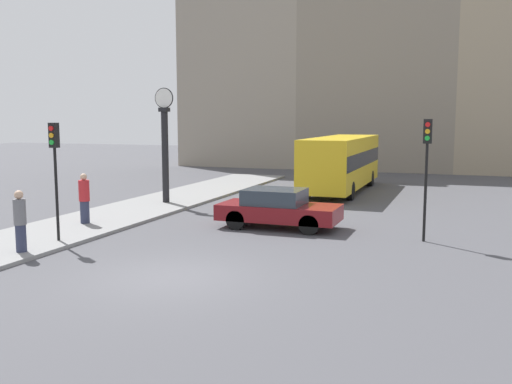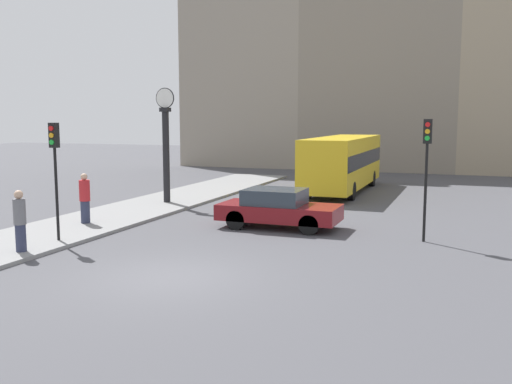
% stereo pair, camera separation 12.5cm
% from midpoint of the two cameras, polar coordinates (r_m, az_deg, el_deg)
% --- Properties ---
extents(ground_plane, '(120.00, 120.00, 0.00)m').
position_cam_midpoint_polar(ground_plane, '(14.42, -8.31, -8.36)').
color(ground_plane, '#47474C').
extents(sidewalk_corner, '(3.66, 25.59, 0.12)m').
position_cam_midpoint_polar(sidewalk_corner, '(26.63, -8.88, -0.97)').
color(sidewalk_corner, gray).
rests_on(sidewalk_corner, ground_plane).
extents(building_row, '(30.66, 5.00, 19.73)m').
position_cam_midpoint_polar(building_row, '(44.69, 12.45, 13.66)').
color(building_row, gray).
rests_on(building_row, ground_plane).
extents(sedan_car, '(4.27, 1.88, 1.40)m').
position_cam_midpoint_polar(sedan_car, '(20.30, 2.39, -1.62)').
color(sedan_car, maroon).
rests_on(sedan_car, ground_plane).
extents(bus_distant, '(2.44, 9.68, 2.90)m').
position_cam_midpoint_polar(bus_distant, '(30.52, 8.82, 3.11)').
color(bus_distant, gold).
rests_on(bus_distant, ground_plane).
extents(traffic_light_near, '(0.26, 0.24, 3.64)m').
position_cam_midpoint_polar(traffic_light_near, '(18.52, -19.29, 3.37)').
color(traffic_light_near, black).
rests_on(traffic_light_near, sidewalk_corner).
extents(traffic_light_far, '(0.26, 0.24, 3.87)m').
position_cam_midpoint_polar(traffic_light_far, '(18.58, 16.90, 3.60)').
color(traffic_light_far, black).
rests_on(traffic_light_far, ground_plane).
extents(street_clock, '(0.90, 0.39, 5.11)m').
position_cam_midpoint_polar(street_clock, '(25.88, -8.86, 4.62)').
color(street_clock, black).
rests_on(street_clock, sidewalk_corner).
extents(pedestrian_red_top, '(0.38, 0.38, 1.81)m').
position_cam_midpoint_polar(pedestrian_red_top, '(21.46, -16.59, -0.61)').
color(pedestrian_red_top, '#2D334C').
rests_on(pedestrian_red_top, sidewalk_corner).
extents(pedestrian_grey_jacket, '(0.34, 0.34, 1.77)m').
position_cam_midpoint_polar(pedestrian_grey_jacket, '(17.49, -22.35, -2.66)').
color(pedestrian_grey_jacket, '#2D334C').
rests_on(pedestrian_grey_jacket, sidewalk_corner).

